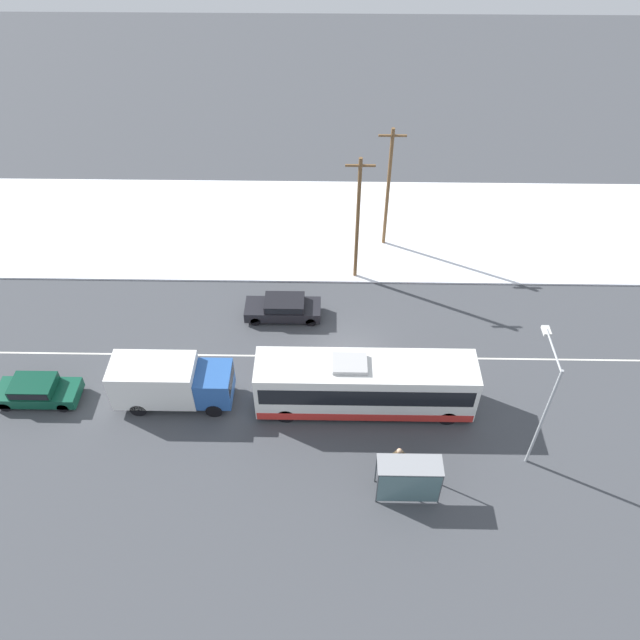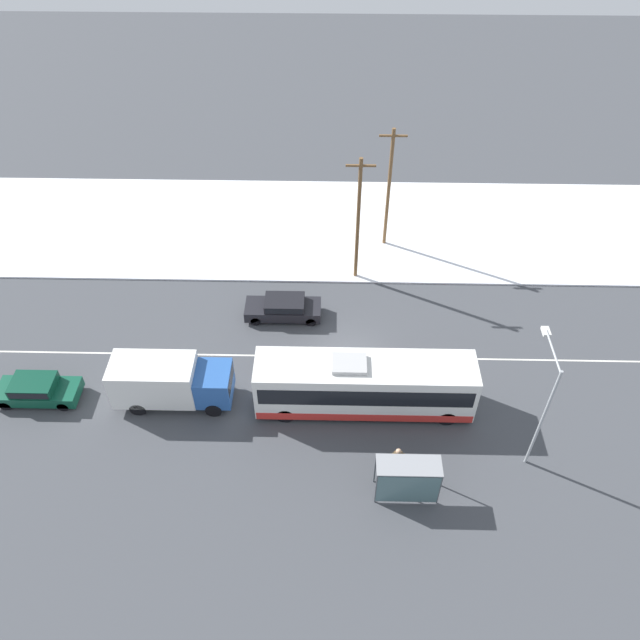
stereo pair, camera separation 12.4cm
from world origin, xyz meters
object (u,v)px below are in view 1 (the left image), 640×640
city_bus (365,385)px  pedestrian_at_stop (398,457)px  streetlamp (545,395)px  utility_pole_snowlot (388,188)px  sedan_car (284,307)px  box_truck (169,381)px  parked_car_near_truck (37,390)px  utility_pole_roadside (358,219)px  bus_shelter (409,478)px

city_bus → pedestrian_at_stop: size_ratio=6.57×
streetlamp → utility_pole_snowlot: bearing=109.6°
sedan_car → streetlamp: streetlamp is taller
city_bus → box_truck: city_bus is taller
parked_car_near_truck → box_truck: bearing=0.4°
sedan_car → utility_pole_roadside: bearing=-138.9°
city_bus → utility_pole_snowlot: utility_pole_snowlot is taller
sedan_car → utility_pole_snowlot: utility_pole_snowlot is taller
parked_car_near_truck → pedestrian_at_stop: (19.61, -4.22, 0.30)m
city_bus → parked_car_near_truck: size_ratio=2.60×
sedan_car → pedestrian_at_stop: pedestrian_at_stop is taller
pedestrian_at_stop → utility_pole_snowlot: 19.25m
streetlamp → utility_pole_snowlot: utility_pole_snowlot is taller
city_bus → utility_pole_snowlot: size_ratio=1.30×
box_truck → pedestrian_at_stop: (12.13, -4.28, -0.51)m
city_bus → pedestrian_at_stop: 4.43m
utility_pole_snowlot → pedestrian_at_stop: bearing=-91.1°
sedan_car → city_bus: bearing=124.4°
parked_car_near_truck → pedestrian_at_stop: pedestrian_at_stop is taller
box_truck → utility_pole_snowlot: 19.49m
box_truck → pedestrian_at_stop: bearing=-19.4°
utility_pole_roadside → pedestrian_at_stop: bearing=-83.3°
bus_shelter → utility_pole_roadside: bearing=97.2°
parked_car_near_truck → utility_pole_roadside: (17.84, 10.96, 3.90)m
city_bus → pedestrian_at_stop: city_bus is taller
pedestrian_at_stop → utility_pole_roadside: (-1.77, 15.18, 3.60)m
pedestrian_at_stop → utility_pole_roadside: 15.70m
utility_pole_snowlot → bus_shelter: bearing=-90.1°
box_truck → bus_shelter: box_truck is taller
city_bus → bus_shelter: bearing=-71.4°
utility_pole_snowlot → sedan_car: bearing=-131.1°
sedan_car → bus_shelter: 14.38m
sedan_car → parked_car_near_truck: (-13.24, -6.94, 0.01)m
box_truck → bus_shelter: 13.76m
parked_car_near_truck → streetlamp: (26.28, -2.95, 3.72)m
box_truck → pedestrian_at_stop: 12.87m
box_truck → bus_shelter: (12.47, -5.80, 0.08)m
streetlamp → utility_pole_roadside: utility_pole_roadside is taller
city_bus → sedan_car: size_ratio=2.46×
utility_pole_roadside → utility_pole_snowlot: bearing=60.1°
utility_pole_roadside → utility_pole_snowlot: 4.31m
parked_car_near_truck → bus_shelter: bearing=-16.1°
sedan_car → utility_pole_snowlot: 11.00m
parked_car_near_truck → utility_pole_roadside: 21.30m
bus_shelter → box_truck: bearing=155.1°
box_truck → streetlamp: (18.80, -3.00, 2.91)m
utility_pole_snowlot → streetlamp: bearing=-70.4°
streetlamp → utility_pole_roadside: size_ratio=0.78×
parked_car_near_truck → pedestrian_at_stop: size_ratio=2.52×
parked_car_near_truck → pedestrian_at_stop: 20.06m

